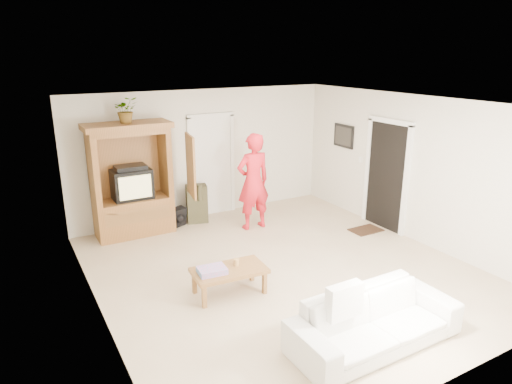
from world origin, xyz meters
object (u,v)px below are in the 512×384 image
(armoire, at_px, (133,187))
(coffee_table, at_px, (229,272))
(man, at_px, (253,182))
(sofa, at_px, (375,321))

(armoire, relative_size, coffee_table, 1.96)
(man, height_order, coffee_table, man)
(man, relative_size, coffee_table, 1.74)
(sofa, bearing_deg, man, 81.36)
(man, height_order, sofa, man)
(sofa, height_order, coffee_table, sofa)
(armoire, height_order, man, armoire)
(man, xyz_separation_m, sofa, (-0.59, -3.95, -0.63))
(armoire, height_order, coffee_table, armoire)
(armoire, xyz_separation_m, sofa, (1.48, -4.79, -0.60))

